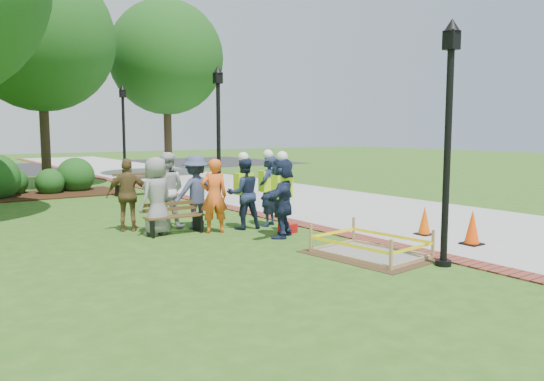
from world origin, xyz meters
TOP-DOWN VIEW (x-y plane):
  - ground at (0.00, 0.00)m, footprint 100.00×100.00m
  - sidewalk at (5.00, 10.00)m, footprint 6.00×60.00m
  - brick_edging at (1.75, 10.00)m, footprint 0.50×60.00m
  - mulch_bed at (-3.00, 12.00)m, footprint 7.00×3.00m
  - parking_lot at (0.00, 27.00)m, footprint 36.00×12.00m
  - wet_concrete_pad at (0.75, -1.70)m, footprint 1.94×2.47m
  - bench_near at (-1.41, 2.40)m, footprint 1.37×0.51m
  - bench_far at (0.55, 10.02)m, footprint 1.51×0.55m
  - cone_front at (3.13, -2.30)m, footprint 0.38×0.38m
  - cone_back at (3.17, -1.03)m, footprint 0.34×0.34m
  - cone_far at (3.81, 10.43)m, footprint 0.39×0.39m
  - toolbox at (0.79, 0.97)m, footprint 0.45×0.29m
  - lamp_near at (1.25, -3.00)m, footprint 0.28×0.28m
  - lamp_mid at (1.25, 5.00)m, footprint 0.28×0.28m
  - lamp_far at (1.25, 13.00)m, footprint 0.28×0.28m
  - tree_back at (-1.53, 14.51)m, footprint 5.91×5.91m
  - tree_right at (5.08, 17.11)m, footprint 5.84×5.84m
  - shrub_c at (-1.94, 12.20)m, footprint 1.04×1.04m
  - shrub_d at (-0.87, 12.65)m, footprint 1.43×1.43m
  - shrub_e at (-3.12, 12.82)m, footprint 1.11×1.11m
  - casual_person_a at (-1.77, 2.55)m, footprint 0.67×0.57m
  - casual_person_b at (-0.58, 2.01)m, footprint 0.63×0.50m
  - casual_person_c at (-1.19, 3.28)m, footprint 0.70×0.66m
  - casual_person_d at (-2.13, 3.37)m, footprint 0.65×0.57m
  - casual_person_e at (-0.69, 2.73)m, footprint 0.58×0.38m
  - hivis_worker_a at (0.42, 0.70)m, footprint 0.67×0.64m
  - hivis_worker_b at (0.97, 2.03)m, footprint 0.67×0.62m
  - hivis_worker_c at (0.25, 2.04)m, footprint 0.61×0.46m

SIDE VIEW (x-z plane):
  - ground at x=0.00m, z-range 0.00..0.00m
  - shrub_c at x=-1.94m, z-range -0.52..0.52m
  - shrub_d at x=-0.87m, z-range -0.72..0.72m
  - shrub_e at x=-3.12m, z-range -0.56..0.56m
  - parking_lot at x=0.00m, z-range 0.00..0.01m
  - sidewalk at x=5.00m, z-range 0.00..0.02m
  - brick_edging at x=1.75m, z-range 0.00..0.03m
  - mulch_bed at x=-3.00m, z-range -0.01..0.04m
  - toolbox at x=0.79m, z-range 0.00..0.21m
  - bench_near at x=-1.41m, z-range -0.13..0.60m
  - wet_concrete_pad at x=0.75m, z-range -0.04..0.51m
  - bench_far at x=0.55m, z-range -0.15..0.66m
  - cone_back at x=3.17m, z-range -0.01..0.67m
  - cone_front at x=3.13m, z-range -0.01..0.74m
  - cone_far at x=3.81m, z-range -0.01..0.75m
  - casual_person_d at x=-2.13m, z-range 0.00..1.72m
  - casual_person_b at x=-0.58m, z-range 0.00..1.73m
  - casual_person_a at x=-1.77m, z-range 0.00..1.79m
  - casual_person_e at x=-0.69m, z-range 0.00..1.79m
  - casual_person_c at x=-1.19m, z-range 0.00..1.85m
  - hivis_worker_c at x=0.25m, z-range -0.01..1.86m
  - hivis_worker_b at x=0.97m, z-range -0.01..1.91m
  - hivis_worker_a at x=0.42m, z-range -0.01..1.92m
  - lamp_near at x=1.25m, z-range 0.35..4.61m
  - lamp_mid at x=1.25m, z-range 0.35..4.61m
  - lamp_far at x=1.25m, z-range 0.35..4.61m
  - tree_back at x=-1.53m, z-range 1.56..10.61m
  - tree_right at x=5.08m, z-range 1.58..10.62m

